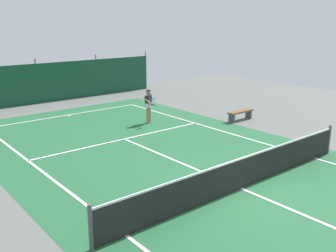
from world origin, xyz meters
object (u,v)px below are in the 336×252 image
object	(u,v)px
courtside_bench	(240,113)
water_bottle	(309,137)
tennis_net	(242,173)
tennis_player	(149,104)
tennis_ball_by_sideline	(248,154)
parked_car	(50,80)
tennis_ball_midcourt	(105,126)
tennis_ball_near_player	(62,135)

from	to	relation	value
courtside_bench	water_bottle	world-z (taller)	courtside_bench
tennis_net	water_bottle	world-z (taller)	tennis_net
tennis_player	tennis_net	bearing A→B (deg)	48.90
tennis_net	tennis_player	xyz separation A→B (m)	(2.41, 7.88, 0.45)
tennis_ball_by_sideline	courtside_bench	xyz separation A→B (m)	(3.76, 3.59, 0.34)
parked_car	tennis_net	bearing A→B (deg)	77.19
tennis_ball_midcourt	courtside_bench	bearing A→B (deg)	-28.91
parked_car	water_bottle	xyz separation A→B (m)	(3.98, -17.53, -0.72)
tennis_ball_by_sideline	courtside_bench	size ratio (longest dim) A/B	0.04
tennis_net	courtside_bench	bearing A→B (deg)	40.51
tennis_ball_near_player	tennis_ball_midcourt	distance (m)	2.23
tennis_ball_by_sideline	water_bottle	distance (m)	3.51
tennis_ball_near_player	courtside_bench	bearing A→B (deg)	-20.91
tennis_player	tennis_ball_near_player	world-z (taller)	tennis_player
tennis_ball_by_sideline	tennis_ball_near_player	bearing A→B (deg)	123.23
tennis_net	tennis_ball_by_sideline	distance (m)	3.16
tennis_net	tennis_ball_near_player	bearing A→B (deg)	102.24
tennis_net	tennis_ball_near_player	xyz separation A→B (m)	(-1.84, 8.51, -0.48)
courtside_bench	water_bottle	bearing A→B (deg)	-93.93
tennis_ball_near_player	tennis_ball_by_sideline	world-z (taller)	same
tennis_ball_near_player	tennis_ball_midcourt	size ratio (longest dim) A/B	1.00
tennis_ball_near_player	tennis_ball_by_sideline	size ratio (longest dim) A/B	1.00
tennis_player	courtside_bench	size ratio (longest dim) A/B	1.03
tennis_ball_midcourt	water_bottle	world-z (taller)	water_bottle
tennis_ball_midcourt	courtside_bench	xyz separation A→B (m)	(5.93, -3.28, 0.34)
tennis_ball_midcourt	courtside_bench	distance (m)	6.79
tennis_net	tennis_player	bearing A→B (deg)	73.02
tennis_player	parked_car	world-z (taller)	parked_car
tennis_player	tennis_ball_by_sideline	distance (m)	6.15
tennis_player	tennis_ball_midcourt	xyz separation A→B (m)	(-2.03, 0.79, -0.93)
tennis_player	tennis_ball_by_sideline	bearing A→B (deg)	67.21
tennis_ball_midcourt	parked_car	bearing A→B (deg)	80.69
tennis_player	tennis_ball_midcourt	size ratio (longest dim) A/B	24.85
tennis_ball_near_player	courtside_bench	xyz separation A→B (m)	(8.15, -3.12, 0.34)
tennis_ball_by_sideline	parked_car	xyz separation A→B (m)	(-0.49, 17.12, 0.81)
courtside_bench	water_bottle	size ratio (longest dim) A/B	6.67
tennis_player	parked_car	size ratio (longest dim) A/B	0.37
tennis_net	parked_car	bearing A→B (deg)	83.79
courtside_bench	tennis_ball_by_sideline	bearing A→B (deg)	-136.38
tennis_net	tennis_ball_by_sideline	bearing A→B (deg)	35.31
tennis_ball_midcourt	parked_car	distance (m)	10.42
parked_car	water_bottle	world-z (taller)	parked_car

